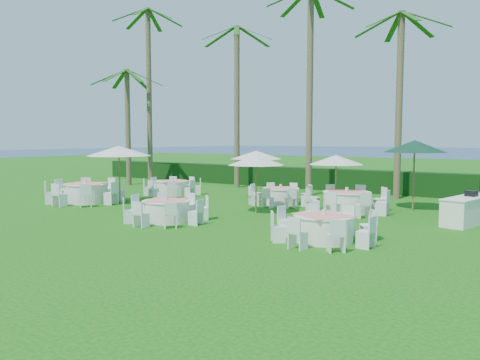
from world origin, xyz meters
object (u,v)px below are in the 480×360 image
object	(u,v)px
umbrella_a	(119,151)
umbrella_green	(415,146)
banquet_table_b	(166,210)
umbrella_d	(336,160)
banquet_table_e	(281,196)
buffet_table	(476,207)
umbrella_b	(256,160)
banquet_table_a	(86,192)
banquet_table_f	(347,201)
banquet_table_c	(324,227)
banquet_table_d	(172,187)
umbrella_c	(256,155)

from	to	relation	value
umbrella_a	umbrella_green	bearing A→B (deg)	25.51
banquet_table_b	umbrella_d	distance (m)	7.26
banquet_table_b	banquet_table_e	xyz separation A→B (m)	(1.15, 6.05, -0.01)
umbrella_a	umbrella_green	xyz separation A→B (m)	(11.27, 5.38, 0.23)
umbrella_d	buffet_table	distance (m)	5.39
umbrella_b	buffet_table	distance (m)	7.95
banquet_table_a	banquet_table_e	size ratio (longest dim) A/B	1.21
banquet_table_f	buffet_table	distance (m)	4.53
banquet_table_c	banquet_table_d	xyz separation A→B (m)	(-10.98, 5.73, -0.00)
banquet_table_c	banquet_table_d	bearing A→B (deg)	152.46
umbrella_a	umbrella_d	distance (m)	9.41
banquet_table_b	banquet_table_d	bearing A→B (deg)	131.07
umbrella_b	banquet_table_c	bearing A→B (deg)	-36.32
banquet_table_d	banquet_table_f	world-z (taller)	banquet_table_f
banquet_table_c	umbrella_a	size ratio (longest dim) A/B	1.05
banquet_table_a	banquet_table_d	xyz separation A→B (m)	(1.27, 4.35, -0.07)
banquet_table_d	umbrella_a	bearing A→B (deg)	-85.62
umbrella_b	umbrella_c	bearing A→B (deg)	122.50
banquet_table_d	umbrella_b	bearing A→B (deg)	-21.21
banquet_table_c	buffet_table	distance (m)	6.65
banquet_table_d	umbrella_a	xyz separation A→B (m)	(0.29, -3.73, 1.95)
banquet_table_a	umbrella_a	bearing A→B (deg)	21.75
banquet_table_e	umbrella_a	size ratio (longest dim) A/B	1.01
umbrella_a	banquet_table_b	bearing A→B (deg)	-23.97
banquet_table_a	umbrella_a	xyz separation A→B (m)	(1.55, 0.62, 1.89)
banquet_table_f	banquet_table_e	bearing A→B (deg)	170.84
banquet_table_e	umbrella_green	size ratio (longest dim) A/B	1.02
banquet_table_a	umbrella_a	size ratio (longest dim) A/B	1.23
banquet_table_e	umbrella_b	xyz separation A→B (m)	(0.49, -2.79, 1.68)
banquet_table_f	umbrella_d	distance (m)	1.79
banquet_table_b	umbrella_green	bearing A→B (deg)	49.49
umbrella_c	banquet_table_f	bearing A→B (deg)	-17.38
banquet_table_c	banquet_table_e	distance (m)	7.54
banquet_table_b	buffet_table	distance (m)	10.78
banquet_table_b	banquet_table_f	size ratio (longest dim) A/B	0.90
banquet_table_e	umbrella_a	bearing A→B (deg)	-146.95
banquet_table_b	banquet_table_f	xyz separation A→B (m)	(4.42, 5.52, 0.04)
buffet_table	banquet_table_f	bearing A→B (deg)	-173.13
banquet_table_f	umbrella_green	size ratio (longest dim) A/B	1.15
banquet_table_e	banquet_table_f	size ratio (longest dim) A/B	0.88
banquet_table_f	umbrella_b	distance (m)	3.94
banquet_table_a	banquet_table_b	size ratio (longest dim) A/B	1.18
banquet_table_c	umbrella_d	world-z (taller)	umbrella_d
banquet_table_e	buffet_table	distance (m)	7.76
banquet_table_d	umbrella_d	distance (m)	9.02
umbrella_a	banquet_table_a	bearing A→B (deg)	-158.25
banquet_table_c	banquet_table_d	world-z (taller)	banquet_table_c
banquet_table_a	banquet_table_c	size ratio (longest dim) A/B	1.17
umbrella_c	banquet_table_d	bearing A→B (deg)	-163.15
banquet_table_b	umbrella_a	size ratio (longest dim) A/B	1.04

